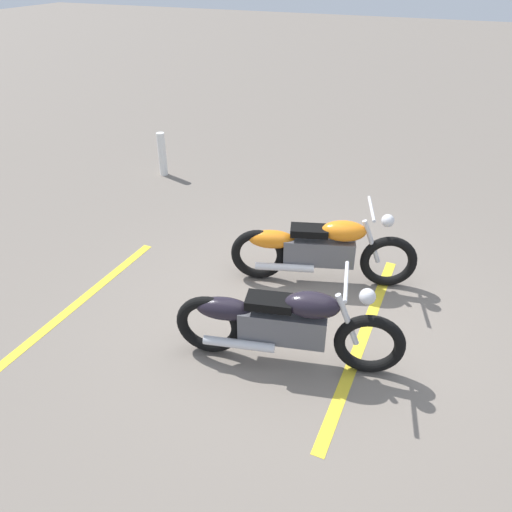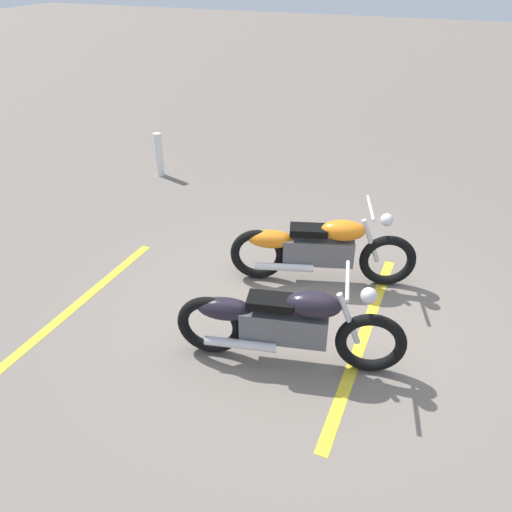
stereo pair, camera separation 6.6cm
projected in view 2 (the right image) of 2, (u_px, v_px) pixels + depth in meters
The scene contains 6 objects.
ground_plane at pixel (306, 316), 5.60m from camera, with size 60.00×60.00×0.00m, color slate.
motorcycle_bright_foreground at pixel (318, 248), 5.96m from camera, with size 2.17×0.86×1.04m.
motorcycle_dark_foreground at pixel (283, 323), 4.77m from camera, with size 2.20×0.76×1.04m.
bollard_post at pixel (159, 155), 8.90m from camera, with size 0.14×0.14×0.78m, color white.
parking_stripe_near at pixel (363, 336), 5.31m from camera, with size 3.20×0.12×0.01m, color yellow.
parking_stripe_mid at pixel (67, 313), 5.65m from camera, with size 3.20×0.12×0.01m, color yellow.
Camera 2 is at (-1.14, 4.31, 3.51)m, focal length 35.07 mm.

